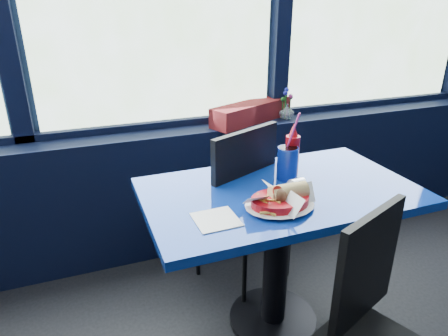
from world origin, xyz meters
The scene contains 10 objects.
window_sill centered at (0.00, 2.87, 0.40)m, with size 5.00×0.26×0.80m, color black.
near_table centered at (0.30, 2.00, 0.57)m, with size 1.20×0.70×0.75m.
chair_near_front centered at (0.34, 1.40, 0.50)m, with size 0.51×0.52×0.88m.
chair_near_back centered at (0.27, 2.32, 0.56)m, with size 0.57×0.58×0.97m.
planter_box centered at (0.55, 2.87, 0.86)m, with size 0.61×0.15×0.12m, color maroon.
flower_vase centered at (0.79, 2.83, 0.86)m, with size 0.12×0.12×0.20m.
food_basket centered at (0.22, 1.85, 0.78)m, with size 0.32×0.32×0.09m.
ketchup_bottle centered at (0.42, 2.13, 0.86)m, with size 0.07×0.07×0.25m.
soda_cup centered at (0.38, 2.09, 0.83)m, with size 0.10×0.10×0.32m.
napkin centered at (-0.06, 1.84, 0.75)m, with size 0.16×0.16×0.00m, color white.
Camera 1 is at (-0.50, 0.60, 1.52)m, focal length 32.00 mm.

